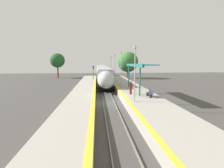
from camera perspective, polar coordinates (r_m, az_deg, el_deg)
name	(u,v)px	position (r m, az deg, el deg)	size (l,w,h in m)	color
ground_plane	(109,103)	(22.07, -1.04, -6.32)	(120.00, 120.00, 0.00)	#423F3D
rail_left	(103,103)	(22.02, -2.92, -6.16)	(0.08, 90.00, 0.15)	slate
rail_right	(115,103)	(22.11, 0.83, -6.10)	(0.08, 90.00, 0.15)	slate
train	(102,72)	(48.53, -3.24, 3.77)	(2.89, 43.92, 3.91)	black
platform_right	(140,99)	(22.59, 9.19, -4.86)	(4.65, 64.00, 0.96)	#9E998E
platform_left	(81,100)	(22.01, -10.05, -5.20)	(3.52, 64.00, 0.96)	#9E998E
platform_bench	(150,93)	(21.68, 12.32, -2.88)	(0.44, 1.73, 0.89)	#2D333D
person_waiting	(131,87)	(23.06, 6.13, -1.08)	(0.36, 0.23, 1.74)	maroon
railway_signal	(93,73)	(42.65, -6.14, 3.73)	(0.28, 0.28, 4.22)	#59595E
lamppost_near	(135,71)	(18.53, 7.50, 4.38)	(0.36, 0.20, 5.85)	#9E9EA3
lamppost_mid	(121,67)	(28.78, 3.02, 5.44)	(0.36, 0.20, 5.85)	#9E9EA3
lamppost_far	(115,66)	(39.13, 0.90, 5.93)	(0.36, 0.20, 5.85)	#9E9EA3
lamppost_farthest	(111,65)	(49.50, -0.34, 6.21)	(0.36, 0.20, 5.85)	#9E9EA3
station_canopy	(138,66)	(25.40, 8.36, 5.87)	(2.02, 10.49, 3.92)	#1E6B66
background_tree_left	(57,61)	(58.88, -17.38, 7.33)	(4.60, 4.60, 7.91)	brown
background_tree_right	(128,62)	(55.51, 5.24, 7.19)	(6.40, 6.40, 8.35)	brown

